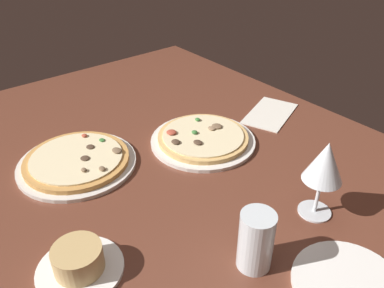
{
  "coord_description": "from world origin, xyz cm",
  "views": [
    {
      "loc": [
        -63.86,
        47.97,
        61.75
      ],
      "look_at": [
        2.42,
        -5.86,
        7.0
      ],
      "focal_mm": 36.49,
      "sensor_mm": 36.0,
      "label": 1
    }
  ],
  "objects_px": {
    "pizza_main": "(203,139)",
    "paper_menu": "(270,114)",
    "wine_glass_far": "(325,164)",
    "side_plate": "(349,285)",
    "ramekin_on_saucer": "(79,262)",
    "pizza_side": "(77,161)",
    "water_glass": "(256,243)"
  },
  "relations": [
    {
      "from": "side_plate",
      "to": "paper_menu",
      "type": "relative_size",
      "value": 0.97
    },
    {
      "from": "pizza_main",
      "to": "paper_menu",
      "type": "bearing_deg",
      "value": -91.47
    },
    {
      "from": "pizza_side",
      "to": "water_glass",
      "type": "xyz_separation_m",
      "value": [
        -0.5,
        -0.12,
        0.04
      ]
    },
    {
      "from": "ramekin_on_saucer",
      "to": "paper_menu",
      "type": "height_order",
      "value": "ramekin_on_saucer"
    },
    {
      "from": "pizza_side",
      "to": "ramekin_on_saucer",
      "type": "height_order",
      "value": "ramekin_on_saucer"
    },
    {
      "from": "water_glass",
      "to": "pizza_main",
      "type": "bearing_deg",
      "value": -27.84
    },
    {
      "from": "pizza_side",
      "to": "wine_glass_far",
      "type": "bearing_deg",
      "value": -146.46
    },
    {
      "from": "wine_glass_far",
      "to": "pizza_side",
      "type": "bearing_deg",
      "value": 33.54
    },
    {
      "from": "ramekin_on_saucer",
      "to": "wine_glass_far",
      "type": "xyz_separation_m",
      "value": [
        -0.17,
        -0.46,
        0.1
      ]
    },
    {
      "from": "wine_glass_far",
      "to": "ramekin_on_saucer",
      "type": "bearing_deg",
      "value": 69.43
    },
    {
      "from": "pizza_main",
      "to": "ramekin_on_saucer",
      "type": "height_order",
      "value": "ramekin_on_saucer"
    },
    {
      "from": "pizza_side",
      "to": "wine_glass_far",
      "type": "relative_size",
      "value": 1.67
    },
    {
      "from": "water_glass",
      "to": "paper_menu",
      "type": "height_order",
      "value": "water_glass"
    },
    {
      "from": "wine_glass_far",
      "to": "water_glass",
      "type": "xyz_separation_m",
      "value": [
        -0.01,
        0.2,
        -0.07
      ]
    },
    {
      "from": "paper_menu",
      "to": "wine_glass_far",
      "type": "bearing_deg",
      "value": 122.15
    },
    {
      "from": "pizza_main",
      "to": "pizza_side",
      "type": "distance_m",
      "value": 0.34
    },
    {
      "from": "pizza_side",
      "to": "water_glass",
      "type": "bearing_deg",
      "value": -166.89
    },
    {
      "from": "wine_glass_far",
      "to": "side_plate",
      "type": "bearing_deg",
      "value": 143.94
    },
    {
      "from": "pizza_side",
      "to": "paper_menu",
      "type": "distance_m",
      "value": 0.6
    },
    {
      "from": "pizza_side",
      "to": "wine_glass_far",
      "type": "distance_m",
      "value": 0.59
    },
    {
      "from": "pizza_side",
      "to": "paper_menu",
      "type": "xyz_separation_m",
      "value": [
        -0.12,
        -0.59,
        -0.01
      ]
    },
    {
      "from": "ramekin_on_saucer",
      "to": "water_glass",
      "type": "height_order",
      "value": "water_glass"
    },
    {
      "from": "pizza_main",
      "to": "pizza_side",
      "type": "bearing_deg",
      "value": 69.6
    },
    {
      "from": "wine_glass_far",
      "to": "paper_menu",
      "type": "distance_m",
      "value": 0.46
    },
    {
      "from": "side_plate",
      "to": "ramekin_on_saucer",
      "type": "bearing_deg",
      "value": 46.79
    },
    {
      "from": "wine_glass_far",
      "to": "paper_menu",
      "type": "bearing_deg",
      "value": -36.5
    },
    {
      "from": "ramekin_on_saucer",
      "to": "side_plate",
      "type": "height_order",
      "value": "ramekin_on_saucer"
    },
    {
      "from": "water_glass",
      "to": "pizza_side",
      "type": "bearing_deg",
      "value": 13.11
    },
    {
      "from": "wine_glass_far",
      "to": "pizza_main",
      "type": "bearing_deg",
      "value": 0.67
    },
    {
      "from": "paper_menu",
      "to": "side_plate",
      "type": "bearing_deg",
      "value": 122.28
    },
    {
      "from": "pizza_main",
      "to": "water_glass",
      "type": "relative_size",
      "value": 2.4
    },
    {
      "from": "water_glass",
      "to": "paper_menu",
      "type": "relative_size",
      "value": 0.59
    }
  ]
}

